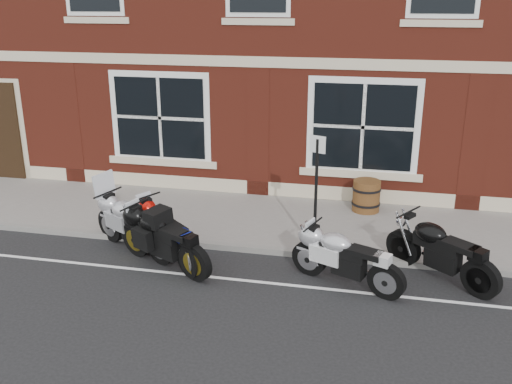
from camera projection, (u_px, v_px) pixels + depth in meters
ground at (259, 288)px, 10.02m from camera, size 80.00×80.00×0.00m
sidewalk at (287, 222)px, 12.77m from camera, size 30.00×3.00×0.12m
kerb at (274, 251)px, 11.31m from camera, size 30.00×0.16×0.12m
moto_touring_silver at (133, 222)px, 11.29m from camera, size 2.09×1.28×1.53m
moto_sport_red at (167, 231)px, 10.90m from camera, size 1.85×1.66×1.05m
moto_sport_black at (164, 237)px, 10.63m from camera, size 2.14×1.20×1.05m
moto_sport_silver at (346, 256)px, 9.94m from camera, size 2.04×0.99×0.98m
moto_naked_black at (440, 248)px, 10.16m from camera, size 1.89×1.59×1.05m
barrel_planter at (366, 196)px, 13.16m from camera, size 0.66×0.66×0.73m
parking_sign at (316, 186)px, 10.82m from camera, size 0.31×0.14×2.29m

